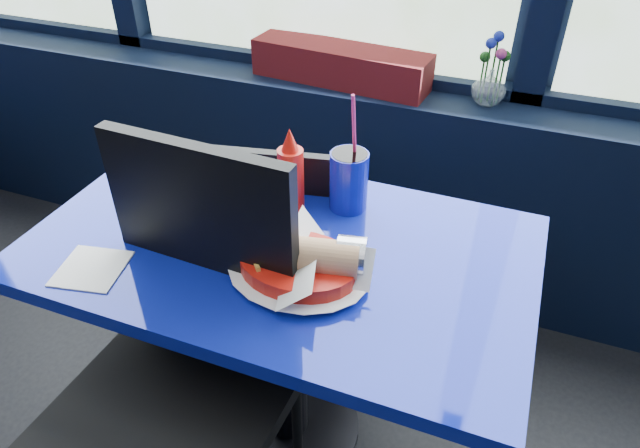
# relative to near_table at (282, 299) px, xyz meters

# --- Properties ---
(window_sill) EXTENTS (5.00, 0.26, 0.80)m
(window_sill) POSITION_rel_near_table_xyz_m (-0.30, 0.87, -0.17)
(window_sill) COLOR black
(window_sill) RESTS_ON ground
(near_table) EXTENTS (1.20, 0.70, 0.75)m
(near_table) POSITION_rel_near_table_xyz_m (0.00, 0.00, 0.00)
(near_table) COLOR black
(near_table) RESTS_ON ground
(chair_near_front) EXTENTS (0.50, 0.50, 1.06)m
(chair_near_front) POSITION_rel_near_table_xyz_m (-0.12, -0.26, 0.04)
(chair_near_front) COLOR black
(chair_near_front) RESTS_ON ground
(chair_near_back) EXTENTS (0.46, 0.46, 0.87)m
(chair_near_back) POSITION_rel_near_table_xyz_m (-0.07, 0.33, -0.07)
(chair_near_back) COLOR black
(chair_near_back) RESTS_ON ground
(planter_box) EXTENTS (0.65, 0.22, 0.13)m
(planter_box) POSITION_rel_near_table_xyz_m (-0.15, 0.87, 0.30)
(planter_box) COLOR maroon
(planter_box) RESTS_ON window_sill
(flower_vase) EXTENTS (0.12, 0.13, 0.23)m
(flower_vase) POSITION_rel_near_table_xyz_m (0.36, 0.87, 0.30)
(flower_vase) COLOR silver
(flower_vase) RESTS_ON window_sill
(food_basket) EXTENTS (0.33, 0.33, 0.11)m
(food_basket) POSITION_rel_near_table_xyz_m (0.10, -0.09, 0.22)
(food_basket) COLOR red
(food_basket) RESTS_ON near_table
(ketchup_bottle) EXTENTS (0.06, 0.06, 0.24)m
(ketchup_bottle) POSITION_rel_near_table_xyz_m (-0.02, 0.13, 0.29)
(ketchup_bottle) COLOR red
(ketchup_bottle) RESTS_ON near_table
(soda_cup) EXTENTS (0.10, 0.10, 0.33)m
(soda_cup) POSITION_rel_near_table_xyz_m (0.10, 0.21, 0.26)
(soda_cup) COLOR #0E169B
(soda_cup) RESTS_ON near_table
(napkin) EXTENTS (0.17, 0.17, 0.00)m
(napkin) POSITION_rel_near_table_xyz_m (-0.36, -0.24, 0.18)
(napkin) COLOR white
(napkin) RESTS_ON near_table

